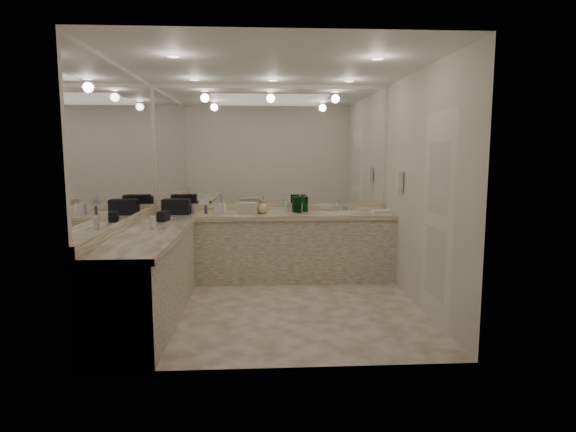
{
  "coord_description": "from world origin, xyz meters",
  "views": [
    {
      "loc": [
        -0.17,
        -5.13,
        1.71
      ],
      "look_at": [
        0.16,
        0.4,
        0.97
      ],
      "focal_mm": 30.0,
      "sensor_mm": 36.0,
      "label": 1
    }
  ],
  "objects": [
    {
      "name": "amenity_bottle_2",
      "position": [
        -1.11,
        1.14,
        0.97
      ],
      "size": [
        0.04,
        0.04,
        0.14
      ],
      "primitive_type": "cylinder",
      "color": "white",
      "rests_on": "vanity_back_top"
    },
    {
      "name": "amenity_bottle_6",
      "position": [
        -1.05,
        1.22,
        0.96
      ],
      "size": [
        0.05,
        0.05,
        0.12
      ],
      "primitive_type": "cylinder",
      "color": "#9966B2",
      "rests_on": "vanity_back_top"
    },
    {
      "name": "hand_towel",
      "position": [
        1.43,
        1.11,
        0.92
      ],
      "size": [
        0.27,
        0.2,
        0.04
      ],
      "primitive_type": "cube",
      "rotation": [
        0.0,
        0.0,
        0.2
      ],
      "color": "white",
      "rests_on": "vanity_back_top"
    },
    {
      "name": "cream_cosmetic_case",
      "position": [
        -0.32,
        1.16,
        0.97
      ],
      "size": [
        0.29,
        0.23,
        0.15
      ],
      "primitive_type": "cube",
      "rotation": [
        0.0,
        0.0,
        -0.31
      ],
      "color": "beige",
      "rests_on": "vanity_back_top"
    },
    {
      "name": "ceiling",
      "position": [
        0.0,
        0.0,
        2.6
      ],
      "size": [
        3.2,
        3.2,
        0.0
      ],
      "primitive_type": "plane",
      "color": "white",
      "rests_on": "floor"
    },
    {
      "name": "amenity_bottle_1",
      "position": [
        -1.17,
        1.13,
        0.96
      ],
      "size": [
        0.04,
        0.04,
        0.11
      ],
      "primitive_type": "cylinder",
      "color": "#E57F66",
      "rests_on": "vanity_back_top"
    },
    {
      "name": "door",
      "position": [
        1.59,
        -0.5,
        1.05
      ],
      "size": [
        0.02,
        0.82,
        2.1
      ],
      "primitive_type": "cube",
      "color": "white",
      "rests_on": "wall_right"
    },
    {
      "name": "vanity_back_base",
      "position": [
        0.0,
        1.2,
        0.42
      ],
      "size": [
        3.2,
        0.6,
        0.84
      ],
      "primitive_type": "cube",
      "color": "beige",
      "rests_on": "floor"
    },
    {
      "name": "amenity_bottle_3",
      "position": [
        -0.33,
        1.31,
        0.93
      ],
      "size": [
        0.04,
        0.04,
        0.07
      ],
      "primitive_type": "cylinder",
      "color": "silver",
      "rests_on": "vanity_back_top"
    },
    {
      "name": "wall_left",
      "position": [
        -1.6,
        0.0,
        1.3
      ],
      "size": [
        0.02,
        3.0,
        2.6
      ],
      "primitive_type": "cube",
      "color": "silver",
      "rests_on": "floor"
    },
    {
      "name": "soap_bottle_a",
      "position": [
        -0.64,
        1.2,
        0.99
      ],
      "size": [
        0.09,
        0.09,
        0.18
      ],
      "primitive_type": "imported",
      "rotation": [
        0.0,
        0.0,
        -0.42
      ],
      "color": "white",
      "rests_on": "vanity_back_top"
    },
    {
      "name": "sink",
      "position": [
        0.95,
        1.2,
        0.9
      ],
      "size": [
        0.44,
        0.44,
        0.03
      ],
      "primitive_type": "cylinder",
      "color": "white",
      "rests_on": "vanity_back_top"
    },
    {
      "name": "soap_bottle_b",
      "position": [
        -0.71,
        1.17,
        1.0
      ],
      "size": [
        0.1,
        0.1,
        0.21
      ],
      "primitive_type": "imported",
      "rotation": [
        0.0,
        0.0,
        0.07
      ],
      "color": "silver",
      "rests_on": "vanity_back_top"
    },
    {
      "name": "lotion_left",
      "position": [
        -1.3,
        -0.06,
        0.97
      ],
      "size": [
        0.06,
        0.06,
        0.13
      ],
      "primitive_type": "cylinder",
      "color": "white",
      "rests_on": "vanity_left_top"
    },
    {
      "name": "amenity_bottle_4",
      "position": [
        -0.18,
        1.3,
        0.93
      ],
      "size": [
        0.06,
        0.06,
        0.07
      ],
      "primitive_type": "cylinder",
      "color": "silver",
      "rests_on": "vanity_back_top"
    },
    {
      "name": "wall_phone",
      "position": [
        1.56,
        0.7,
        1.35
      ],
      "size": [
        0.06,
        0.1,
        0.24
      ],
      "primitive_type": "cube",
      "color": "white",
      "rests_on": "wall_right"
    },
    {
      "name": "vanity_back_top",
      "position": [
        0.0,
        1.19,
        0.87
      ],
      "size": [
        3.2,
        0.64,
        0.06
      ],
      "primitive_type": "cube",
      "color": "white",
      "rests_on": "vanity_back_base"
    },
    {
      "name": "wall_back",
      "position": [
        0.0,
        1.5,
        1.3
      ],
      "size": [
        3.2,
        0.02,
        2.6
      ],
      "primitive_type": "cube",
      "color": "silver",
      "rests_on": "floor"
    },
    {
      "name": "green_bottle_2",
      "position": [
        0.36,
        1.21,
        1.0
      ],
      "size": [
        0.06,
        0.06,
        0.19
      ],
      "primitive_type": "cylinder",
      "color": "#0F5028",
      "rests_on": "vanity_back_top"
    },
    {
      "name": "wall_right",
      "position": [
        1.6,
        0.0,
        1.3
      ],
      "size": [
        0.02,
        3.0,
        2.6
      ],
      "primitive_type": "cube",
      "color": "silver",
      "rests_on": "floor"
    },
    {
      "name": "black_toiletry_bag",
      "position": [
        -1.25,
        1.16,
        1.0
      ],
      "size": [
        0.35,
        0.22,
        0.2
      ],
      "primitive_type": "cube",
      "rotation": [
        0.0,
        0.0,
        -0.01
      ],
      "color": "black",
      "rests_on": "vanity_back_top"
    },
    {
      "name": "amenity_bottle_8",
      "position": [
        0.18,
        1.29,
        0.97
      ],
      "size": [
        0.05,
        0.05,
        0.15
      ],
      "primitive_type": "cylinder",
      "color": "silver",
      "rests_on": "vanity_back_top"
    },
    {
      "name": "mirror_back",
      "position": [
        0.0,
        1.49,
        1.77
      ],
      "size": [
        3.12,
        0.01,
        1.55
      ],
      "primitive_type": "cube",
      "color": "white",
      "rests_on": "wall_back"
    },
    {
      "name": "vanity_left_base",
      "position": [
        -1.3,
        -0.3,
        0.42
      ],
      "size": [
        0.6,
        2.4,
        0.84
      ],
      "primitive_type": "cube",
      "color": "beige",
      "rests_on": "floor"
    },
    {
      "name": "green_bottle_1",
      "position": [
        0.45,
        1.33,
        1.0
      ],
      "size": [
        0.07,
        0.07,
        0.21
      ],
      "primitive_type": "cylinder",
      "color": "#0F5028",
      "rests_on": "vanity_back_top"
    },
    {
      "name": "black_bag_spill",
      "position": [
        -1.3,
        0.54,
        0.96
      ],
      "size": [
        0.13,
        0.22,
        0.11
      ],
      "primitive_type": "cube",
      "rotation": [
        0.0,
        0.0,
        -0.16
      ],
      "color": "black",
      "rests_on": "vanity_left_top"
    },
    {
      "name": "green_bottle_3",
      "position": [
        0.32,
        1.25,
        0.99
      ],
      "size": [
        0.06,
        0.06,
        0.19
      ],
      "primitive_type": "cylinder",
      "color": "#0F5028",
      "rests_on": "vanity_back_top"
    },
    {
      "name": "faucet",
      "position": [
        0.95,
        1.41,
        0.97
      ],
      "size": [
        0.24,
        0.16,
        0.14
      ],
      "primitive_type": "cube",
      "color": "silver",
      "rests_on": "vanity_back_top"
    },
    {
      "name": "green_bottle_0",
      "position": [
        0.3,
        1.32,
        1.0
      ],
      "size": [
        0.07,
        0.07,
        0.21
      ],
      "primitive_type": "cylinder",
      "color": "#0F5028",
      "rests_on": "vanity_back_top"
    },
    {
      "name": "floor",
      "position": [
        0.0,
        0.0,
        0.0
      ],
      "size": [
        3.2,
        3.2,
        0.0
      ],
      "primitive_type": "plane",
      "color": "silver",
      "rests_on": "ground"
    },
    {
      "name": "backsplash_back",
      "position": [
        0.0,
        1.48,
        0.95
      ],
      "size": [
        3.2,
        0.04,
        0.1
      ],
      "primitive_type": "cube",
      "color": "white",
      "rests_on": "vanity_back_top"
    },
    {
      "name": "vanity_left_top",
      "position": [
        -1.29,
        -0.3,
        0.87
      ],
      "size": [
        0.64,
        2.42,
        0.06
      ],
      "primitive_type": "cube",
      "color": "white",
      "rests_on": "vanity_left_base"
    },
    {
      "name": "backsplash_left",
      "position": [
        -1.58,
        0.0,
        0.95
      ],
      "size": [
        0.04,
        3.0,
        0.1
      ],
      "primitive_type": "cube",
      "color": "white",
      "rests_on": "vanity_left_top"
    },
    {
      "name": "green_bottle_4",
      "position": [
        0.36,
        1.34,
        1.01
      ],
      "size": [
        0.06,
        0.06,
        0.21
      ],
      "primitive_type": "cylinder",
      "color": "#0F5028",
      "rests_on": "vanity_back_top"
    },
    {
      "name": "mirror_left",
      "position": [
        -1.59,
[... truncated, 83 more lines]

